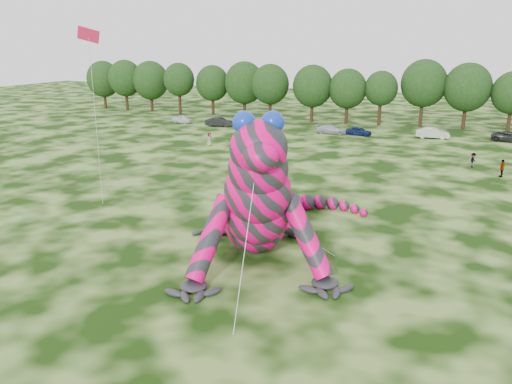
{
  "coord_description": "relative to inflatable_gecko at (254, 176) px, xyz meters",
  "views": [
    {
      "loc": [
        12.63,
        -25.11,
        12.68
      ],
      "look_at": [
        1.75,
        2.0,
        4.0
      ],
      "focal_mm": 35.0,
      "sensor_mm": 36.0,
      "label": 1
    }
  ],
  "objects": [
    {
      "name": "car_0",
      "position": [
        -31.04,
        44.6,
        -4.08
      ],
      "size": [
        3.91,
        2.14,
        1.26
      ],
      "primitive_type": "imported",
      "rotation": [
        0.0,
        0.0,
        1.39
      ],
      "color": "white",
      "rests_on": "ground"
    },
    {
      "name": "car_2",
      "position": [
        -16.76,
        45.3,
        -4.08
      ],
      "size": [
        4.81,
        2.75,
        1.27
      ],
      "primitive_type": "imported",
      "rotation": [
        0.0,
        0.0,
        1.42
      ],
      "color": "#9A240F",
      "rests_on": "ground"
    },
    {
      "name": "tree_4",
      "position": [
        -30.87,
        55.72,
        -0.18
      ],
      "size": [
        6.22,
        5.6,
        9.06
      ],
      "primitive_type": null,
      "color": "black",
      "rests_on": "ground"
    },
    {
      "name": "car_1",
      "position": [
        -23.66,
        43.59,
        -3.97
      ],
      "size": [
        4.64,
        2.16,
        1.47
      ],
      "primitive_type": "imported",
      "rotation": [
        0.0,
        0.0,
        1.71
      ],
      "color": "black",
      "rests_on": "ground"
    },
    {
      "name": "tree_1",
      "position": [
        -49.58,
        55.06,
        0.2
      ],
      "size": [
        6.74,
        6.07,
        9.81
      ],
      "primitive_type": null,
      "color": "black",
      "rests_on": "ground"
    },
    {
      "name": "tree_0",
      "position": [
        -55.79,
        56.24,
        0.05
      ],
      "size": [
        6.91,
        6.22,
        9.51
      ],
      "primitive_type": null,
      "color": "black",
      "rests_on": "ground"
    },
    {
      "name": "inflatable_gecko",
      "position": [
        0.0,
        0.0,
        0.0
      ],
      "size": [
        22.32,
        23.76,
        9.42
      ],
      "primitive_type": null,
      "rotation": [
        0.0,
        0.0,
        0.44
      ],
      "color": "#F4006B",
      "rests_on": "ground"
    },
    {
      "name": "tree_11",
      "position": [
        12.56,
        55.2,
        0.33
      ],
      "size": [
        7.01,
        6.31,
        10.07
      ],
      "primitive_type": null,
      "color": "black",
      "rests_on": "ground"
    },
    {
      "name": "tree_10",
      "position": [
        6.17,
        55.58,
        0.54
      ],
      "size": [
        7.09,
        6.38,
        10.5
      ],
      "primitive_type": null,
      "color": "black",
      "rests_on": "ground"
    },
    {
      "name": "tree_2",
      "position": [
        -44.25,
        55.77,
        0.11
      ],
      "size": [
        7.04,
        6.34,
        9.64
      ],
      "primitive_type": null,
      "color": "black",
      "rests_on": "ground"
    },
    {
      "name": "spectator_4",
      "position": [
        -17.9,
        28.72,
        -3.84
      ],
      "size": [
        0.82,
        0.99,
        1.74
      ],
      "primitive_type": "imported",
      "rotation": [
        0.0,
        0.0,
        1.2
      ],
      "color": "gray",
      "rests_on": "ground"
    },
    {
      "name": "spectator_3",
      "position": [
        16.16,
        25.45,
        -3.82
      ],
      "size": [
        0.57,
        1.09,
        1.78
      ],
      "primitive_type": "imported",
      "rotation": [
        0.0,
        0.0,
        4.85
      ],
      "color": "gray",
      "rests_on": "ground"
    },
    {
      "name": "tree_9",
      "position": [
        -0.16,
        54.35,
        -0.37
      ],
      "size": [
        5.27,
        4.74,
        8.68
      ],
      "primitive_type": null,
      "color": "black",
      "rests_on": "ground"
    },
    {
      "name": "tree_3",
      "position": [
        -36.95,
        54.07,
        0.01
      ],
      "size": [
        5.81,
        5.23,
        9.44
      ],
      "primitive_type": null,
      "color": "black",
      "rests_on": "ground"
    },
    {
      "name": "car_6",
      "position": [
        18.54,
        46.48,
        -4.03
      ],
      "size": [
        5.13,
        2.94,
        1.35
      ],
      "primitive_type": "imported",
      "rotation": [
        0.0,
        0.0,
        1.42
      ],
      "color": "black",
      "rests_on": "ground"
    },
    {
      "name": "spectator_1",
      "position": [
        -10.65,
        21.92,
        -3.91
      ],
      "size": [
        0.97,
        0.97,
        1.59
      ],
      "primitive_type": "imported",
      "rotation": [
        0.0,
        0.0,
        5.48
      ],
      "color": "gray",
      "rests_on": "ground"
    },
    {
      "name": "tree_12",
      "position": [
        18.78,
        54.74,
        -0.22
      ],
      "size": [
        5.99,
        5.39,
        8.97
      ],
      "primitive_type": null,
      "color": "black",
      "rests_on": "ground"
    },
    {
      "name": "tree_5",
      "position": [
        -24.35,
        55.44,
        0.19
      ],
      "size": [
        7.16,
        6.44,
        9.8
      ],
      "primitive_type": null,
      "color": "black",
      "rests_on": "ground"
    },
    {
      "name": "tree_8",
      "position": [
        -5.45,
        53.99,
        -0.24
      ],
      "size": [
        6.14,
        5.53,
        8.94
      ],
      "primitive_type": null,
      "color": "black",
      "rests_on": "ground"
    },
    {
      "name": "car_3",
      "position": [
        -5.39,
        43.62,
        -4.05
      ],
      "size": [
        4.57,
        2.01,
        1.31
      ],
      "primitive_type": "imported",
      "rotation": [
        0.0,
        0.0,
        1.61
      ],
      "color": "#A3AAAD",
      "rests_on": "ground"
    },
    {
      "name": "car_5",
      "position": [
        8.63,
        45.26,
        -3.96
      ],
      "size": [
        4.58,
        1.78,
        1.49
      ],
      "primitive_type": "imported",
      "rotation": [
        0.0,
        0.0,
        1.62
      ],
      "color": "beige",
      "rests_on": "ground"
    },
    {
      "name": "tree_6",
      "position": [
        -18.78,
        53.69,
        0.04
      ],
      "size": [
        6.52,
        5.86,
        9.49
      ],
      "primitive_type": null,
      "color": "black",
      "rests_on": "ground"
    },
    {
      "name": "ground",
      "position": [
        -1.23,
        -3.0,
        -4.71
      ],
      "size": [
        240.0,
        240.0,
        0.0
      ],
      "primitive_type": "plane",
      "color": "#16330A",
      "rests_on": "ground"
    },
    {
      "name": "flying_kite",
      "position": [
        -12.03,
        0.15,
        7.7
      ],
      "size": [
        3.65,
        3.8,
        14.21
      ],
      "color": "#DD1B48",
      "rests_on": "ground"
    },
    {
      "name": "tree_7",
      "position": [
        -11.31,
        53.81,
        0.03
      ],
      "size": [
        6.68,
        6.01,
        9.48
      ],
      "primitive_type": null,
      "color": "black",
      "rests_on": "ground"
    },
    {
      "name": "spectator_2",
      "position": [
        13.59,
        28.77,
        -3.92
      ],
      "size": [
        0.89,
        1.15,
        1.57
      ],
      "primitive_type": "imported",
      "rotation": [
        0.0,
        0.0,
        1.23
      ],
      "color": "gray",
      "rests_on": "ground"
    },
    {
      "name": "car_4",
      "position": [
        -1.43,
        43.76,
        -4.09
      ],
      "size": [
        3.82,
        1.97,
        1.24
      ],
      "primitive_type": "imported",
      "rotation": [
        0.0,
        0.0,
        1.43
      ],
      "color": "#10194F",
      "rests_on": "ground"
    }
  ]
}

